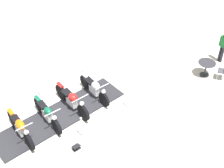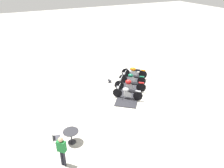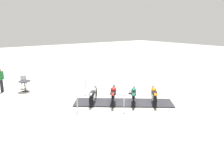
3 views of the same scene
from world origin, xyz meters
The scene contains 14 objects.
ground_plane centered at (0.00, 0.00, 0.00)m, with size 80.00×80.00×0.00m, color beige.
display_platform centered at (0.00, 0.00, 0.03)m, with size 5.73×1.46×0.06m, color #28282D.
motorcycle_copper centered at (1.08, 1.40, 0.53)m, with size 1.69×1.53×1.01m.
motorcycle_forest centered at (0.35, 0.48, 0.50)m, with size 1.68×1.56×0.98m.
motorcycle_maroon centered at (-0.39, -0.44, 0.54)m, with size 1.90×1.60×1.04m.
motorcycle_chrome centered at (-1.12, -1.36, 0.52)m, with size 1.65×1.51×0.97m.
stanchion_left_rear centered at (-0.35, -2.84, 0.38)m, with size 0.29×0.29×1.09m.
stanchion_left_mid centered at (1.17, -0.94, 0.40)m, with size 0.30×0.30×1.14m.
stanchion_right_rear centered at (-2.69, -0.97, 0.33)m, with size 0.36×0.36×1.09m.
stanchion_right_mid centered at (-1.17, 0.94, 0.33)m, with size 0.35×0.35×1.07m.
info_placard centered at (-1.11, 1.55, 0.08)m, with size 0.40×0.40×0.22m.
cafe_table centered at (-5.92, -3.90, 0.56)m, with size 0.81×0.81×0.74m.
cafe_chair_near_table centered at (-6.72, -3.74, 0.53)m, with size 0.47×0.47×0.92m.
bystander_person centered at (-6.70, -5.21, 0.99)m, with size 0.44×0.44×1.65m.
Camera 2 is at (-7.88, -12.81, 8.14)m, focal length 35.10 mm.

